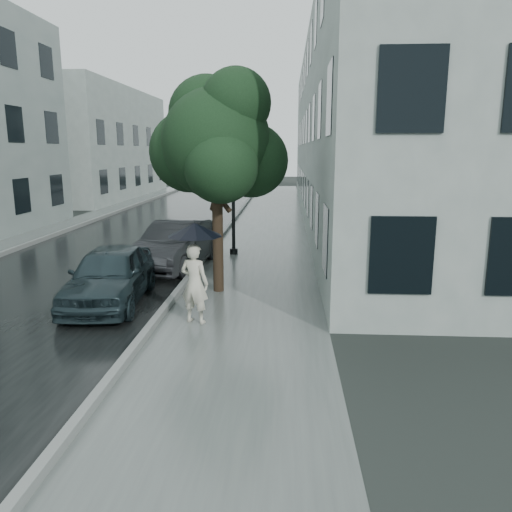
# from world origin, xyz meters

# --- Properties ---
(ground) EXTENTS (120.00, 120.00, 0.00)m
(ground) POSITION_xyz_m (0.00, 0.00, 0.00)
(ground) COLOR black
(ground) RESTS_ON ground
(sidewalk) EXTENTS (3.50, 60.00, 0.01)m
(sidewalk) POSITION_xyz_m (0.25, 12.00, 0.00)
(sidewalk) COLOR slate
(sidewalk) RESTS_ON ground
(kerb_near) EXTENTS (0.15, 60.00, 0.15)m
(kerb_near) POSITION_xyz_m (-1.57, 12.00, 0.07)
(kerb_near) COLOR slate
(kerb_near) RESTS_ON ground
(asphalt_road) EXTENTS (6.85, 60.00, 0.00)m
(asphalt_road) POSITION_xyz_m (-5.08, 12.00, 0.00)
(asphalt_road) COLOR black
(asphalt_road) RESTS_ON ground
(kerb_far) EXTENTS (0.15, 60.00, 0.15)m
(kerb_far) POSITION_xyz_m (-8.57, 12.00, 0.07)
(kerb_far) COLOR slate
(kerb_far) RESTS_ON ground
(sidewalk_far) EXTENTS (1.70, 60.00, 0.01)m
(sidewalk_far) POSITION_xyz_m (-9.50, 12.00, 0.00)
(sidewalk_far) COLOR #4C5451
(sidewalk_far) RESTS_ON ground
(building_near) EXTENTS (7.02, 36.00, 9.00)m
(building_near) POSITION_xyz_m (5.47, 19.50, 4.50)
(building_near) COLOR #95A29C
(building_near) RESTS_ON ground
(building_far_b) EXTENTS (7.02, 18.00, 8.00)m
(building_far_b) POSITION_xyz_m (-13.77, 30.00, 4.00)
(building_far_b) COLOR #95A29C
(building_far_b) RESTS_ON ground
(pedestrian) EXTENTS (0.71, 0.57, 1.68)m
(pedestrian) POSITION_xyz_m (-0.76, 1.97, 0.85)
(pedestrian) COLOR beige
(pedestrian) RESTS_ON sidewalk
(umbrella) EXTENTS (1.37, 1.37, 1.23)m
(umbrella) POSITION_xyz_m (-0.74, 2.01, 1.97)
(umbrella) COLOR black
(umbrella) RESTS_ON ground
(street_tree) EXTENTS (3.49, 3.17, 5.45)m
(street_tree) POSITION_xyz_m (-0.60, 4.49, 3.75)
(street_tree) COLOR #332619
(street_tree) RESTS_ON ground
(lamp_post) EXTENTS (0.85, 0.32, 4.66)m
(lamp_post) POSITION_xyz_m (-0.86, 9.00, 2.68)
(lamp_post) COLOR black
(lamp_post) RESTS_ON ground
(car_near) EXTENTS (1.92, 4.11, 1.36)m
(car_near) POSITION_xyz_m (-2.98, 3.19, 0.69)
(car_near) COLOR #1C2B30
(car_near) RESTS_ON ground
(car_far) EXTENTS (2.23, 4.51, 1.42)m
(car_far) POSITION_xyz_m (-2.22, 6.89, 0.72)
(car_far) COLOR #222427
(car_far) RESTS_ON ground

